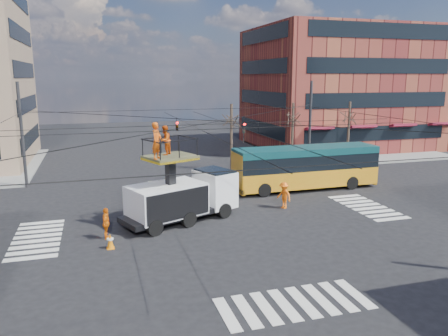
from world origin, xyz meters
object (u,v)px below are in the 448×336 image
flagger (284,195)px  utility_truck (183,188)px  city_bus (306,167)px  worker_ground (106,224)px  traffic_cone (110,241)px

flagger → utility_truck: bearing=-107.4°
city_bus → worker_ground: (-14.78, -6.51, -0.88)m
city_bus → traffic_cone: city_bus is taller
traffic_cone → city_bus: bearing=28.4°
city_bus → flagger: bearing=-131.7°
utility_truck → worker_ground: utility_truck is taller
city_bus → traffic_cone: 16.71m
utility_truck → traffic_cone: (-4.31, -3.23, -1.58)m
utility_truck → worker_ground: bearing=179.8°
traffic_cone → worker_ground: size_ratio=0.46×
utility_truck → flagger: bearing=-18.0°
utility_truck → traffic_cone: utility_truck is taller
utility_truck → traffic_cone: bearing=-165.6°
city_bus → flagger: city_bus is taller
flagger → worker_ground: bearing=-100.0°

